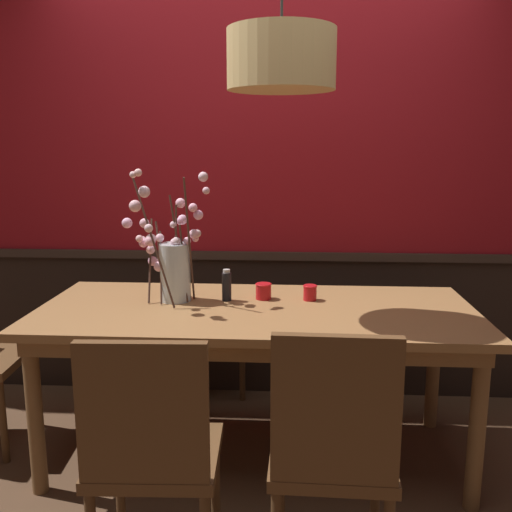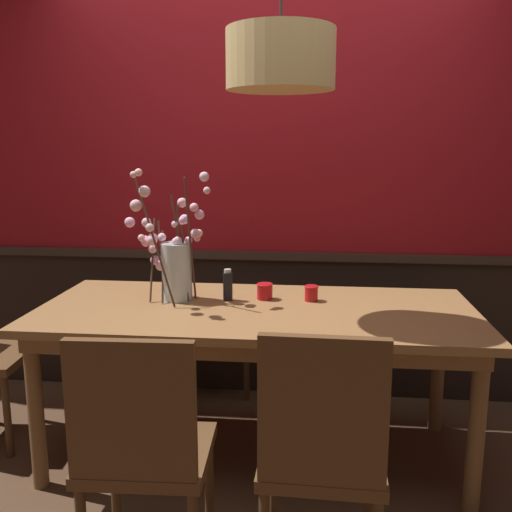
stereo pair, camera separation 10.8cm
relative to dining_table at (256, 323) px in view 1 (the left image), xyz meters
The scene contains 11 objects.
ground_plane 0.69m from the dining_table, ahead, with size 24.00×24.00×0.00m, color #4C3321.
back_wall 1.10m from the dining_table, 90.00° to the left, with size 6.02×0.14×2.90m.
dining_table is the anchor object (origin of this frame).
chair_far_side_left 0.93m from the dining_table, 111.56° to the left, with size 0.48×0.44×0.95m.
chair_near_side_right 0.93m from the dining_table, 70.21° to the right, with size 0.43×0.39×0.97m.
chair_near_side_left 0.94m from the dining_table, 108.72° to the right, with size 0.45×0.43×0.94m.
vase_with_blossoms 0.51m from the dining_table, 167.68° to the left, with size 0.45×0.36×0.66m.
candle_holder_nearer_center 0.32m from the dining_table, 29.09° to the left, with size 0.07×0.07×0.08m.
candle_holder_nearer_edge 0.20m from the dining_table, 79.60° to the left, with size 0.08×0.08×0.08m.
condiment_bottle 0.25m from the dining_table, 143.52° to the left, with size 0.05×0.05×0.16m.
pendant_lamp 1.21m from the dining_table, 33.09° to the right, with size 0.47×0.47×1.13m.
Camera 1 is at (0.16, -2.57, 1.53)m, focal length 39.26 mm.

